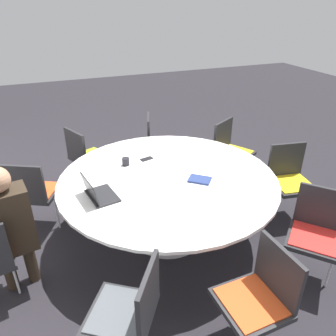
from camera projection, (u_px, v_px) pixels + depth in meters
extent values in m
plane|color=black|center=(168.00, 235.00, 3.57)|extent=(16.00, 16.00, 0.00)
cylinder|color=#B7B7BC|center=(168.00, 234.00, 3.57)|extent=(0.75, 0.75, 0.02)
cylinder|color=#B7B7BC|center=(168.00, 208.00, 3.40)|extent=(0.19, 0.19, 0.67)
cylinder|color=white|center=(168.00, 178.00, 3.24)|extent=(2.15, 2.15, 0.03)
cylinder|color=silver|center=(15.00, 275.00, 2.77)|extent=(0.02, 0.02, 0.44)
cube|color=#262628|center=(121.00, 315.00, 2.15)|extent=(0.60, 0.60, 0.04)
cube|color=#4C5156|center=(121.00, 312.00, 2.14)|extent=(0.53, 0.52, 0.01)
cube|color=#262628|center=(148.00, 296.00, 2.01)|extent=(0.36, 0.26, 0.40)
cylinder|color=silver|center=(131.00, 316.00, 2.42)|extent=(0.02, 0.02, 0.44)
cube|color=#262628|center=(250.00, 304.00, 2.22)|extent=(0.45, 0.43, 0.04)
cube|color=#E04C1E|center=(251.00, 301.00, 2.21)|extent=(0.40, 0.38, 0.01)
cube|color=#262628|center=(278.00, 272.00, 2.19)|extent=(0.42, 0.04, 0.40)
cylinder|color=silver|center=(232.00, 308.00, 2.48)|extent=(0.02, 0.02, 0.44)
cube|color=#262628|center=(314.00, 240.00, 2.80)|extent=(0.61, 0.61, 0.04)
cube|color=red|center=(315.00, 238.00, 2.79)|extent=(0.53, 0.53, 0.01)
cube|color=#262628|center=(322.00, 207.00, 2.85)|extent=(0.33, 0.30, 0.40)
cylinder|color=silver|center=(331.00, 268.00, 2.84)|extent=(0.02, 0.02, 0.44)
cylinder|color=silver|center=(288.00, 255.00, 2.98)|extent=(0.02, 0.02, 0.44)
cube|color=#262628|center=(292.00, 185.00, 3.62)|extent=(0.49, 0.50, 0.04)
cube|color=gold|center=(292.00, 183.00, 3.60)|extent=(0.43, 0.44, 0.01)
cube|color=#262628|center=(286.00, 160.00, 3.68)|extent=(0.10, 0.42, 0.40)
cylinder|color=silver|center=(303.00, 201.00, 3.76)|extent=(0.02, 0.02, 0.44)
cylinder|color=silver|center=(274.00, 205.00, 3.69)|extent=(0.02, 0.02, 0.44)
cube|color=#262628|center=(234.00, 154.00, 4.32)|extent=(0.58, 0.59, 0.04)
cube|color=gold|center=(235.00, 152.00, 4.31)|extent=(0.51, 0.52, 0.01)
cube|color=#262628|center=(223.00, 135.00, 4.33)|extent=(0.23, 0.38, 0.40)
cylinder|color=silver|center=(239.00, 165.00, 4.56)|extent=(0.02, 0.02, 0.44)
cylinder|color=silver|center=(226.00, 175.00, 4.31)|extent=(0.02, 0.02, 0.44)
cube|color=#262628|center=(163.00, 145.00, 4.60)|extent=(0.55, 0.54, 0.04)
cube|color=#4C5156|center=(163.00, 143.00, 4.59)|extent=(0.49, 0.47, 0.01)
cube|color=#262628|center=(149.00, 130.00, 4.49)|extent=(0.41, 0.16, 0.40)
cylinder|color=silver|center=(163.00, 154.00, 4.87)|extent=(0.02, 0.02, 0.44)
cylinder|color=silver|center=(164.00, 166.00, 4.55)|extent=(0.02, 0.02, 0.44)
cube|color=#262628|center=(91.00, 158.00, 4.23)|extent=(0.57, 0.56, 0.04)
cube|color=olive|center=(91.00, 156.00, 4.22)|extent=(0.50, 0.49, 0.01)
cube|color=#262628|center=(75.00, 146.00, 4.01)|extent=(0.39, 0.20, 0.40)
cylinder|color=silver|center=(85.00, 169.00, 4.45)|extent=(0.02, 0.02, 0.44)
cylinder|color=silver|center=(101.00, 178.00, 4.23)|extent=(0.02, 0.02, 0.44)
cube|color=#262628|center=(37.00, 192.00, 3.48)|extent=(0.58, 0.58, 0.04)
cube|color=#E04C1E|center=(37.00, 190.00, 3.47)|extent=(0.51, 0.51, 0.01)
cube|color=#262628|center=(24.00, 184.00, 3.21)|extent=(0.22, 0.38, 0.40)
cylinder|color=silver|center=(25.00, 210.00, 3.61)|extent=(0.02, 0.02, 0.44)
cylinder|color=silver|center=(57.00, 212.00, 3.58)|extent=(0.02, 0.02, 0.44)
cylinder|color=#2D2319|center=(8.00, 267.00, 2.82)|extent=(0.10, 0.10, 0.48)
cylinder|color=#2D2319|center=(30.00, 259.00, 2.91)|extent=(0.10, 0.10, 0.48)
cube|color=#2D2319|center=(8.00, 222.00, 2.55)|extent=(0.28, 0.39, 0.55)
cube|color=#232326|center=(102.00, 196.00, 2.92)|extent=(0.37, 0.28, 0.02)
cube|color=#232326|center=(90.00, 189.00, 2.82)|extent=(0.34, 0.11, 0.20)
cube|color=black|center=(90.00, 188.00, 2.82)|extent=(0.30, 0.09, 0.17)
cube|color=navy|center=(200.00, 180.00, 3.17)|extent=(0.25, 0.26, 0.02)
cylinder|color=black|center=(126.00, 162.00, 3.44)|extent=(0.08, 0.08, 0.08)
cube|color=black|center=(147.00, 159.00, 3.58)|extent=(0.10, 0.15, 0.01)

